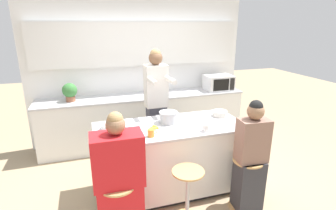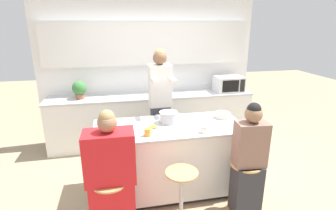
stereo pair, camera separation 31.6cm
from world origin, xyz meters
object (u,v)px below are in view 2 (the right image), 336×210
at_px(bar_stool_rightmost, 244,187).
at_px(microwave, 229,84).
at_px(cooking_pot, 169,117).
at_px(kitchen_island, 169,158).
at_px(person_cooking, 160,109).
at_px(bar_stool_center, 181,196).
at_px(fruit_bowl, 223,115).
at_px(coffee_cup_far, 148,132).
at_px(person_seated_near, 248,165).
at_px(person_wrapped_blanket, 111,180).
at_px(banana_bunch, 153,127).
at_px(coffee_cup_near, 204,129).
at_px(bar_stool_leftmost, 111,207).
at_px(potted_plant, 79,89).

bearing_deg(bar_stool_rightmost, microwave, 71.63).
distance_m(cooking_pot, microwave, 2.02).
height_order(kitchen_island, person_cooking, person_cooking).
relative_size(person_cooking, cooking_pot, 5.57).
relative_size(bar_stool_center, fruit_bowl, 3.21).
height_order(person_cooking, coffee_cup_far, person_cooking).
height_order(bar_stool_center, bar_stool_rightmost, same).
bearing_deg(person_cooking, person_seated_near, -61.85).
xyz_separation_m(person_wrapped_blanket, banana_bunch, (0.52, 0.60, 0.29)).
distance_m(fruit_bowl, coffee_cup_near, 0.60).
height_order(bar_stool_rightmost, coffee_cup_far, coffee_cup_far).
relative_size(fruit_bowl, banana_bunch, 1.48).
bearing_deg(person_seated_near, fruit_bowl, 94.95).
bearing_deg(banana_bunch, person_cooking, 72.78).
bearing_deg(bar_stool_center, microwave, 55.62).
distance_m(bar_stool_leftmost, person_cooking, 1.68).
bearing_deg(bar_stool_rightmost, bar_stool_center, -178.98).
distance_m(bar_stool_rightmost, banana_bunch, 1.30).
distance_m(bar_stool_leftmost, person_seated_near, 1.57).
height_order(cooking_pot, fruit_bowl, cooking_pot).
xyz_separation_m(kitchen_island, microwave, (1.47, 1.50, 0.60)).
bearing_deg(coffee_cup_near, person_seated_near, -40.04).
bearing_deg(bar_stool_rightmost, banana_bunch, 149.07).
bearing_deg(bar_stool_center, potted_plant, 119.83).
bearing_deg(person_wrapped_blanket, potted_plant, 103.96).
bearing_deg(potted_plant, fruit_bowl, -34.59).
height_order(person_cooking, cooking_pot, person_cooking).
height_order(banana_bunch, microwave, microwave).
distance_m(coffee_cup_near, microwave, 2.12).
height_order(coffee_cup_far, potted_plant, potted_plant).
xyz_separation_m(kitchen_island, person_seated_near, (0.78, -0.65, 0.17)).
bearing_deg(microwave, bar_stool_center, -124.38).
bearing_deg(bar_stool_center, coffee_cup_near, 44.59).
bearing_deg(person_cooking, cooking_pot, -91.25).
height_order(bar_stool_center, banana_bunch, banana_bunch).
xyz_separation_m(bar_stool_leftmost, coffee_cup_near, (1.12, 0.38, 0.63)).
distance_m(kitchen_island, coffee_cup_far, 0.65).
height_order(bar_stool_center, fruit_bowl, fruit_bowl).
distance_m(fruit_bowl, coffee_cup_far, 1.15).
bearing_deg(fruit_bowl, person_cooking, 143.88).
xyz_separation_m(kitchen_island, potted_plant, (-1.25, 1.53, 0.63)).
bearing_deg(bar_stool_center, bar_stool_leftmost, -177.86).
distance_m(bar_stool_leftmost, fruit_bowl, 1.85).
distance_m(person_cooking, coffee_cup_far, 1.00).
bearing_deg(fruit_bowl, potted_plant, 145.41).
distance_m(bar_stool_center, coffee_cup_far, 0.81).
relative_size(person_wrapped_blanket, coffee_cup_far, 12.75).
xyz_separation_m(bar_stool_rightmost, person_seated_near, (0.02, -0.02, 0.29)).
xyz_separation_m(person_cooking, cooking_pot, (0.00, -0.59, 0.07)).
xyz_separation_m(bar_stool_center, fruit_bowl, (0.78, 0.78, 0.62)).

